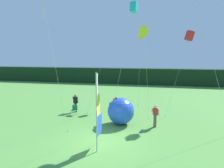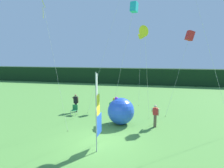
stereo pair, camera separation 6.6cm
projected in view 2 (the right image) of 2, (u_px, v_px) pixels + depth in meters
The scene contains 12 objects.
ground_plane at pixel (100, 143), 12.11m from camera, with size 120.00×120.00×0.00m, color #518E3D.
distant_treeline at pixel (139, 76), 37.52m from camera, with size 80.00×2.40×2.96m, color black.
banner_flag at pixel (98, 113), 10.97m from camera, with size 0.06×1.03×4.41m.
person_near_banner at pixel (76, 102), 18.69m from camera, with size 0.55×0.48×1.70m.
person_mid_field at pixel (155, 115), 14.69m from camera, with size 0.55×0.48×1.67m.
inflatable_balloon at pixel (121, 111), 15.30m from camera, with size 2.06×2.06×2.13m.
folding_chair at pixel (75, 109), 17.82m from camera, with size 0.51×0.51×0.89m.
kite_yellow_diamond_0 at pixel (45, 13), 12.84m from camera, with size 1.59×0.58×9.06m.
kite_yellow_box_1 at pixel (141, 37), 21.86m from camera, with size 0.68×2.27×7.75m.
kite_yellow_delta_2 at pixel (145, 31), 13.50m from camera, with size 0.91×2.99×7.35m.
kite_cyan_box_3 at pixel (134, 8), 13.83m from camera, with size 2.04×0.70×8.98m.
kite_red_box_5 at pixel (190, 36), 17.07m from camera, with size 2.25×1.47×7.43m.
Camera 2 is at (3.25, -11.05, 5.23)m, focal length 31.89 mm.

